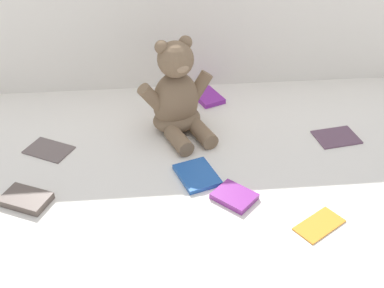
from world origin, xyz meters
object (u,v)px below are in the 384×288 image
book_case_0 (319,224)px  book_case_3 (49,149)px  teddy_bear (177,98)px  book_case_6 (234,196)px  book_case_4 (197,175)px  book_case_2 (336,137)px  book_case_1 (26,199)px  book_case_5 (207,97)px

book_case_0 → book_case_3: size_ratio=0.96×
teddy_bear → book_case_6: (0.13, -0.35, -0.10)m
book_case_0 → book_case_4: size_ratio=1.00×
book_case_2 → book_case_6: book_case_6 is taller
book_case_1 → book_case_3: 0.23m
book_case_1 → book_case_4: 0.46m
teddy_bear → book_case_6: teddy_bear is taller
book_case_0 → book_case_2: bearing=122.1°
book_case_0 → book_case_6: size_ratio=1.23×
book_case_3 → book_case_6: bearing=92.0°
book_case_0 → book_case_1: bearing=-134.8°
book_case_2 → book_case_4: bearing=99.7°
teddy_bear → book_case_1: 0.53m
book_case_0 → book_case_5: bearing=164.2°
book_case_1 → book_case_3: book_case_1 is taller
book_case_2 → book_case_6: 0.44m
book_case_1 → book_case_5: size_ratio=1.03×
book_case_0 → book_case_3: (-0.71, 0.38, 0.00)m
teddy_bear → book_case_3: bearing=170.4°
teddy_bear → book_case_1: size_ratio=2.47×
book_case_0 → book_case_4: (-0.28, 0.22, 0.00)m
book_case_1 → book_case_4: size_ratio=0.96×
teddy_bear → book_case_6: 0.39m
book_case_6 → book_case_2: bearing=169.0°
book_case_2 → book_case_5: bearing=44.2°
book_case_6 → book_case_4: bearing=-93.4°
book_case_3 → book_case_5: 0.58m
book_case_4 → book_case_5: book_case_5 is taller
book_case_0 → book_case_1: size_ratio=1.04×
book_case_6 → book_case_1: bearing=-49.5°
teddy_bear → book_case_1: (-0.42, -0.31, -0.10)m
teddy_bear → book_case_0: 0.58m
book_case_5 → book_case_6: (0.01, -0.53, -0.00)m
teddy_bear → book_case_0: size_ratio=2.38×
teddy_bear → book_case_5: size_ratio=2.53×
book_case_1 → book_case_5: bearing=158.3°
book_case_2 → book_case_5: (-0.37, 0.28, 0.00)m
teddy_bear → book_case_4: bearing=-103.3°
book_case_5 → book_case_6: bearing=68.3°
book_case_0 → book_case_5: (-0.20, 0.65, 0.00)m
book_case_0 → book_case_3: book_case_3 is taller
book_case_4 → book_case_2: bearing=-179.8°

